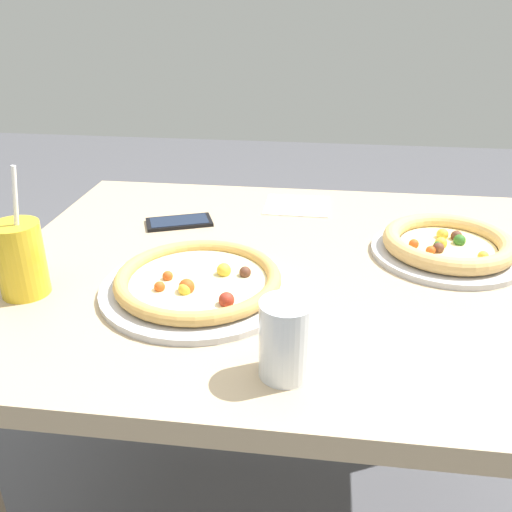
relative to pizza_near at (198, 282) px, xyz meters
name	(u,v)px	position (x,y,z in m)	size (l,w,h in m)	color
dining_table	(291,312)	(0.16, 0.13, -0.13)	(1.16, 0.93, 0.75)	tan
pizza_near	(198,282)	(0.00, 0.00, 0.00)	(0.35, 0.35, 0.04)	#B7B7BC
pizza_far	(448,245)	(0.47, 0.21, 0.00)	(0.30, 0.30, 0.05)	#B7B7BC
drink_cup_colored	(20,259)	(-0.30, -0.05, 0.05)	(0.08, 0.08, 0.24)	gold
water_cup_clear	(285,338)	(0.17, -0.22, 0.04)	(0.07, 0.07, 0.12)	silver
paper_napkin	(297,206)	(0.15, 0.46, -0.02)	(0.16, 0.14, 0.00)	white
cell_phone	(179,222)	(-0.12, 0.31, -0.01)	(0.17, 0.12, 0.01)	black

